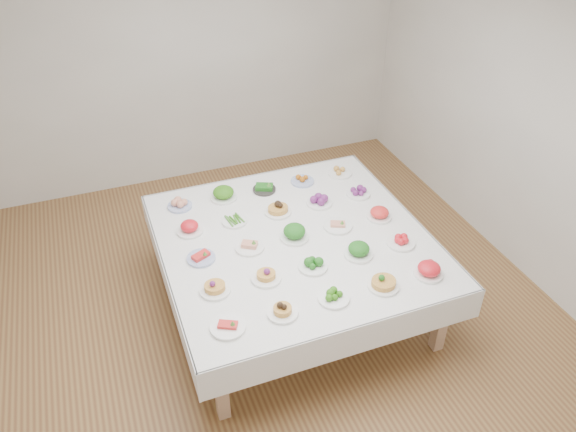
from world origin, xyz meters
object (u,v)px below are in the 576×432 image
object	(u,v)px
display_table	(294,244)
dish_0	(228,325)
dish_12	(294,231)
dish_24	(340,171)

from	to	relation	value
display_table	dish_0	bearing A→B (deg)	-135.49
dish_0	dish_12	size ratio (longest dim) A/B	1.02
dish_24	dish_0	bearing A→B (deg)	-135.14
dish_0	dish_12	distance (m)	1.13
dish_12	dish_24	distance (m)	1.15
dish_0	dish_12	bearing A→B (deg)	44.40
dish_12	dish_24	xyz separation A→B (m)	(0.81, 0.82, -0.03)
display_table	dish_24	world-z (taller)	dish_24
display_table	dish_12	bearing A→B (deg)	-93.35
dish_12	dish_0	bearing A→B (deg)	-135.60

